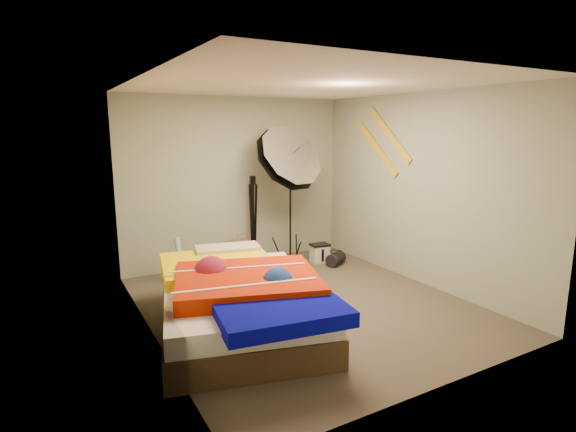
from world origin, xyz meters
TOP-DOWN VIEW (x-y plane):
  - floor at (0.00, 0.00)m, footprint 4.00×4.00m
  - ceiling at (0.00, 0.00)m, footprint 4.00×4.00m
  - wall_back at (0.00, 2.00)m, footprint 3.50×0.00m
  - wall_front at (0.00, -2.00)m, footprint 3.50×0.00m
  - wall_left at (-1.75, 0.00)m, footprint 0.00×4.00m
  - wall_right at (1.75, 0.00)m, footprint 0.00×4.00m
  - tote_bag at (-0.04, 1.90)m, footprint 0.37×0.18m
  - wrapping_roll at (-1.07, 1.47)m, footprint 0.11×0.19m
  - camera_case at (1.09, 1.35)m, footprint 0.28×0.21m
  - duffel_bag at (1.21, 1.09)m, footprint 0.38×0.33m
  - wall_stripe_upper at (1.73, 0.60)m, footprint 0.02×0.91m
  - wall_stripe_lower at (1.73, 0.85)m, footprint 0.02×0.91m
  - bed at (-0.92, -0.22)m, footprint 2.02×2.60m
  - photo_umbrella at (0.58, 1.50)m, footprint 1.24×0.86m
  - camera_tripod at (0.18, 1.82)m, footprint 0.08×0.08m

SIDE VIEW (x-z plane):
  - floor at x=0.00m, z-range 0.00..0.00m
  - duffel_bag at x=1.21m, z-range 0.00..0.20m
  - camera_case at x=1.09m, z-range 0.00..0.27m
  - tote_bag at x=-0.04m, z-range -0.01..0.36m
  - wrapping_roll at x=-1.07m, z-range 0.00..0.62m
  - bed at x=-0.92m, z-range 0.00..0.64m
  - camera_tripod at x=0.18m, z-range 0.10..1.44m
  - wall_back at x=0.00m, z-range -0.50..3.00m
  - wall_front at x=0.00m, z-range -0.50..3.00m
  - wall_left at x=-1.75m, z-range -0.75..3.25m
  - wall_right at x=1.75m, z-range -0.75..3.25m
  - photo_umbrella at x=0.58m, z-range 0.48..2.69m
  - wall_stripe_lower at x=1.73m, z-range 1.36..2.14m
  - wall_stripe_upper at x=1.73m, z-range 1.56..2.34m
  - ceiling at x=0.00m, z-range 2.50..2.50m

